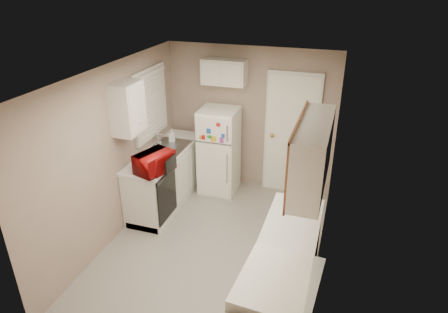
% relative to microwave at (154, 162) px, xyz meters
% --- Properties ---
extents(floor, '(3.80, 3.80, 0.00)m').
position_rel_microwave_xyz_m(floor, '(0.93, -0.23, -1.05)').
color(floor, '#ACA79E').
rests_on(floor, ground).
extents(ceiling, '(3.80, 3.80, 0.00)m').
position_rel_microwave_xyz_m(ceiling, '(0.93, -0.23, 1.35)').
color(ceiling, white).
rests_on(ceiling, floor).
extents(wall_left, '(3.80, 3.80, 0.00)m').
position_rel_microwave_xyz_m(wall_left, '(-0.47, -0.23, 0.15)').
color(wall_left, gray).
rests_on(wall_left, floor).
extents(wall_right, '(3.80, 3.80, 0.00)m').
position_rel_microwave_xyz_m(wall_right, '(2.33, -0.23, 0.15)').
color(wall_right, gray).
rests_on(wall_right, floor).
extents(wall_back, '(2.80, 2.80, 0.00)m').
position_rel_microwave_xyz_m(wall_back, '(0.93, 1.67, 0.15)').
color(wall_back, gray).
rests_on(wall_back, floor).
extents(wall_front, '(2.80, 2.80, 0.00)m').
position_rel_microwave_xyz_m(wall_front, '(0.93, -2.13, 0.15)').
color(wall_front, gray).
rests_on(wall_front, floor).
extents(left_counter, '(0.60, 1.80, 0.90)m').
position_rel_microwave_xyz_m(left_counter, '(-0.17, 0.67, -0.60)').
color(left_counter, silver).
rests_on(left_counter, floor).
extents(dishwasher, '(0.03, 0.58, 0.72)m').
position_rel_microwave_xyz_m(dishwasher, '(0.12, 0.07, -0.56)').
color(dishwasher, black).
rests_on(dishwasher, floor).
extents(sink, '(0.54, 0.74, 0.16)m').
position_rel_microwave_xyz_m(sink, '(-0.17, 0.82, -0.19)').
color(sink, gray).
rests_on(sink, left_counter).
extents(microwave, '(0.58, 0.44, 0.34)m').
position_rel_microwave_xyz_m(microwave, '(0.00, 0.00, 0.00)').
color(microwave, '#960C0C').
rests_on(microwave, left_counter).
extents(soap_bottle, '(0.13, 0.13, 0.22)m').
position_rel_microwave_xyz_m(soap_bottle, '(-0.22, 1.06, -0.05)').
color(soap_bottle, white).
rests_on(soap_bottle, left_counter).
extents(window_blinds, '(0.10, 0.98, 1.08)m').
position_rel_microwave_xyz_m(window_blinds, '(-0.43, 0.82, 0.55)').
color(window_blinds, silver).
rests_on(window_blinds, wall_left).
extents(upper_cabinet_left, '(0.30, 0.45, 0.70)m').
position_rel_microwave_xyz_m(upper_cabinet_left, '(-0.32, -0.01, 0.75)').
color(upper_cabinet_left, silver).
rests_on(upper_cabinet_left, wall_left).
extents(refrigerator, '(0.61, 0.59, 1.46)m').
position_rel_microwave_xyz_m(refrigerator, '(0.51, 1.28, -0.32)').
color(refrigerator, white).
rests_on(refrigerator, floor).
extents(cabinet_over_fridge, '(0.70, 0.30, 0.40)m').
position_rel_microwave_xyz_m(cabinet_over_fridge, '(0.53, 1.52, 0.95)').
color(cabinet_over_fridge, silver).
rests_on(cabinet_over_fridge, wall_back).
extents(interior_door, '(0.86, 0.06, 2.08)m').
position_rel_microwave_xyz_m(interior_door, '(1.63, 1.63, -0.03)').
color(interior_door, white).
rests_on(interior_door, floor).
extents(right_counter, '(0.60, 2.00, 0.90)m').
position_rel_microwave_xyz_m(right_counter, '(2.03, -1.03, -0.60)').
color(right_counter, silver).
rests_on(right_counter, floor).
extents(upper_cabinet_right, '(0.30, 1.20, 0.70)m').
position_rel_microwave_xyz_m(upper_cabinet_right, '(2.18, -0.73, 0.75)').
color(upper_cabinet_right, silver).
rests_on(upper_cabinet_right, wall_right).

